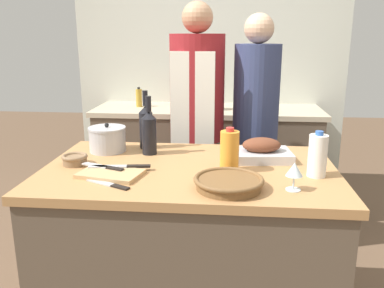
{
  "coord_description": "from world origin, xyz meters",
  "views": [
    {
      "loc": [
        0.18,
        -1.83,
        1.51
      ],
      "look_at": [
        0.0,
        0.13,
        0.98
      ],
      "focal_mm": 38.0,
      "sensor_mm": 36.0,
      "label": 1
    }
  ],
  "objects": [
    {
      "name": "kitchen_island",
      "position": [
        0.0,
        0.0,
        0.45
      ],
      "size": [
        1.39,
        0.87,
        0.9
      ],
      "color": "brown",
      "rests_on": "ground_plane"
    },
    {
      "name": "back_counter",
      "position": [
        0.0,
        1.54,
        0.46
      ],
      "size": [
        1.9,
        0.6,
        0.92
      ],
      "color": "brown",
      "rests_on": "ground_plane"
    },
    {
      "name": "back_wall",
      "position": [
        0.0,
        1.89,
        1.27
      ],
      "size": [
        2.4,
        0.1,
        2.55
      ],
      "color": "silver",
      "rests_on": "ground_plane"
    },
    {
      "name": "roasting_pan",
      "position": [
        0.35,
        0.16,
        0.95
      ],
      "size": [
        0.32,
        0.24,
        0.11
      ],
      "color": "#BCBCC1",
      "rests_on": "kitchen_island"
    },
    {
      "name": "wicker_basket",
      "position": [
        0.19,
        -0.26,
        0.93
      ],
      "size": [
        0.29,
        0.29,
        0.05
      ],
      "color": "brown",
      "rests_on": "kitchen_island"
    },
    {
      "name": "cutting_board",
      "position": [
        -0.34,
        -0.15,
        0.91
      ],
      "size": [
        0.3,
        0.23,
        0.02
      ],
      "color": "tan",
      "rests_on": "kitchen_island"
    },
    {
      "name": "stock_pot",
      "position": [
        -0.47,
        0.24,
        0.97
      ],
      "size": [
        0.2,
        0.2,
        0.16
      ],
      "color": "#B7B7BC",
      "rests_on": "kitchen_island"
    },
    {
      "name": "mixing_bowl",
      "position": [
        -0.56,
        -0.01,
        0.93
      ],
      "size": [
        0.13,
        0.13,
        0.05
      ],
      "color": "#846647",
      "rests_on": "kitchen_island"
    },
    {
      "name": "juice_jug",
      "position": [
        0.19,
        -0.04,
        1.0
      ],
      "size": [
        0.09,
        0.09,
        0.21
      ],
      "color": "orange",
      "rests_on": "kitchen_island"
    },
    {
      "name": "milk_jug",
      "position": [
        0.57,
        -0.07,
        1.0
      ],
      "size": [
        0.08,
        0.08,
        0.21
      ],
      "color": "white",
      "rests_on": "kitchen_island"
    },
    {
      "name": "wine_bottle_green",
      "position": [
        -0.23,
        0.21,
        1.02
      ],
      "size": [
        0.08,
        0.08,
        0.31
      ],
      "color": "black",
      "rests_on": "kitchen_island"
    },
    {
      "name": "wine_bottle_dark",
      "position": [
        -0.27,
        0.32,
        1.03
      ],
      "size": [
        0.07,
        0.07,
        0.32
      ],
      "color": "black",
      "rests_on": "kitchen_island"
    },
    {
      "name": "wine_glass_left",
      "position": [
        0.45,
        -0.25,
        0.99
      ],
      "size": [
        0.07,
        0.07,
        0.12
      ],
      "color": "silver",
      "rests_on": "kitchen_island"
    },
    {
      "name": "knife_chef",
      "position": [
        -0.31,
        -0.08,
        0.92
      ],
      "size": [
        0.29,
        0.06,
        0.01
      ],
      "color": "#B7B7BC",
      "rests_on": "cutting_board"
    },
    {
      "name": "knife_paring",
      "position": [
        -0.39,
        -0.09,
        0.92
      ],
      "size": [
        0.22,
        0.11,
        0.01
      ],
      "color": "#B7B7BC",
      "rests_on": "cutting_board"
    },
    {
      "name": "knife_bread",
      "position": [
        -0.31,
        -0.27,
        0.91
      ],
      "size": [
        0.21,
        0.13,
        0.01
      ],
      "color": "#B7B7BC",
      "rests_on": "kitchen_island"
    },
    {
      "name": "stand_mixer",
      "position": [
        -0.08,
        1.44,
        1.05
      ],
      "size": [
        0.18,
        0.14,
        0.33
      ],
      "color": "#333842",
      "rests_on": "back_counter"
    },
    {
      "name": "condiment_bottle_tall",
      "position": [
        -0.04,
        1.58,
        1.0
      ],
      "size": [
        0.05,
        0.05,
        0.19
      ],
      "color": "maroon",
      "rests_on": "back_counter"
    },
    {
      "name": "condiment_bottle_short",
      "position": [
        -0.3,
        1.69,
        0.99
      ],
      "size": [
        0.07,
        0.07,
        0.17
      ],
      "color": "maroon",
      "rests_on": "back_counter"
    },
    {
      "name": "condiment_bottle_extra",
      "position": [
        -0.59,
        1.57,
        0.99
      ],
      "size": [
        0.05,
        0.05,
        0.17
      ],
      "color": "#B28E2D",
      "rests_on": "back_counter"
    },
    {
      "name": "person_cook_aproned",
      "position": [
        -0.03,
        0.84,
        0.95
      ],
      "size": [
        0.36,
        0.37,
        1.72
      ],
      "rotation": [
        0.0,
        0.0,
        -0.1
      ],
      "color": "beige",
      "rests_on": "ground_plane"
    },
    {
      "name": "person_cook_guest",
      "position": [
        0.36,
        0.88,
        0.92
      ],
      "size": [
        0.3,
        0.3,
        1.65
      ],
      "rotation": [
        0.0,
        0.0,
        0.26
      ],
      "color": "beige",
      "rests_on": "ground_plane"
    }
  ]
}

